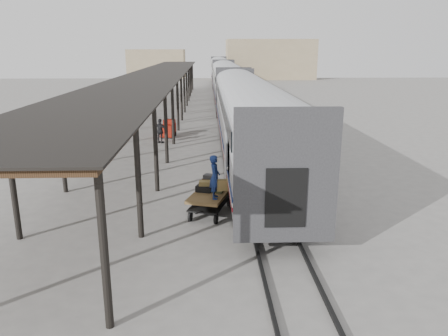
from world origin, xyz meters
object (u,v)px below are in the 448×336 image
Objects in this scene: pedestrian at (160,131)px; porter at (215,177)px; baggage_cart at (210,198)px; luggage_tug at (168,129)px.

porter is at bearing 126.32° from pedestrian.
porter reaches higher than pedestrian.
luggage_tug is (-2.94, 15.37, -0.08)m from baggage_cart.
porter reaches higher than baggage_cart.
luggage_tug is at bearing 11.68° from porter.
porter is (0.17, -0.65, 1.03)m from baggage_cart.
baggage_cart is 13.65m from pedestrian.
luggage_tug reaches higher than baggage_cart.
luggage_tug is at bearing 118.25° from baggage_cart.
pedestrian reaches higher than luggage_tug.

